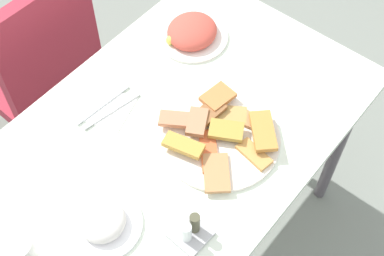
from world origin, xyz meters
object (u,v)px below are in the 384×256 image
(pide_platter, at_px, (220,135))
(fork, at_px, (111,110))
(condiment_caddy, at_px, (191,231))
(dining_chair, at_px, (38,63))
(paper_napkin, at_px, (107,108))
(soda_can, at_px, (23,255))
(dining_table, at_px, (175,148))
(salad_plate_rice, at_px, (192,32))
(spoon, at_px, (103,104))
(salad_plate_greens, at_px, (102,222))

(pide_platter, distance_m, fork, 0.32)
(fork, relative_size, condiment_caddy, 2.10)
(dining_chair, distance_m, paper_napkin, 0.58)
(soda_can, height_order, fork, soda_can)
(dining_table, height_order, fork, fork)
(dining_chair, xyz_separation_m, salad_plate_rice, (0.27, -0.52, 0.28))
(soda_can, xyz_separation_m, condiment_caddy, (0.31, -0.25, -0.04))
(paper_napkin, bearing_deg, salad_plate_rice, -1.41)
(soda_can, xyz_separation_m, paper_napkin, (0.46, 0.19, -0.06))
(pide_platter, bearing_deg, condiment_caddy, -155.92)
(soda_can, bearing_deg, paper_napkin, 22.33)
(spoon, bearing_deg, soda_can, -150.85)
(dining_chair, xyz_separation_m, salad_plate_greens, (-0.38, -0.76, 0.28))
(salad_plate_greens, relative_size, soda_can, 1.64)
(paper_napkin, bearing_deg, condiment_caddy, -108.86)
(dining_chair, height_order, soda_can, dining_chair)
(fork, bearing_deg, condiment_caddy, -99.09)
(dining_table, xyz_separation_m, paper_napkin, (-0.06, 0.20, 0.09))
(salad_plate_rice, distance_m, condiment_caddy, 0.68)
(salad_plate_greens, bearing_deg, paper_napkin, 43.01)
(paper_napkin, bearing_deg, soda_can, -157.67)
(paper_napkin, height_order, condiment_caddy, condiment_caddy)
(paper_napkin, bearing_deg, dining_chair, 78.27)
(fork, height_order, condiment_caddy, condiment_caddy)
(dining_chair, bearing_deg, salad_plate_rice, -62.55)
(salad_plate_rice, height_order, condiment_caddy, condiment_caddy)
(dining_table, relative_size, salad_plate_greens, 5.87)
(paper_napkin, relative_size, spoon, 0.68)
(pide_platter, height_order, spoon, pide_platter)
(soda_can, bearing_deg, salad_plate_greens, -18.79)
(pide_platter, height_order, salad_plate_greens, salad_plate_greens)
(dining_chair, bearing_deg, pide_platter, -88.70)
(dining_chair, height_order, condiment_caddy, dining_chair)
(pide_platter, relative_size, fork, 1.76)
(fork, height_order, spoon, same)
(dining_chair, height_order, paper_napkin, dining_chair)
(fork, bearing_deg, soda_can, -149.12)
(salad_plate_rice, bearing_deg, pide_platter, -129.31)
(pide_platter, distance_m, spoon, 0.36)
(salad_plate_greens, bearing_deg, pide_platter, -9.32)
(paper_napkin, height_order, fork, fork)
(dining_chair, xyz_separation_m, paper_napkin, (-0.11, -0.51, 0.26))
(salad_plate_rice, xyz_separation_m, spoon, (-0.38, 0.03, -0.02))
(pide_platter, distance_m, salad_plate_greens, 0.40)
(dining_table, xyz_separation_m, spoon, (-0.06, 0.22, 0.09))
(pide_platter, xyz_separation_m, salad_plate_rice, (0.25, 0.31, 0.01))
(soda_can, bearing_deg, spoon, 24.23)
(dining_table, distance_m, spoon, 0.25)
(dining_chair, relative_size, salad_plate_greens, 4.44)
(dining_chair, relative_size, salad_plate_rice, 3.87)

